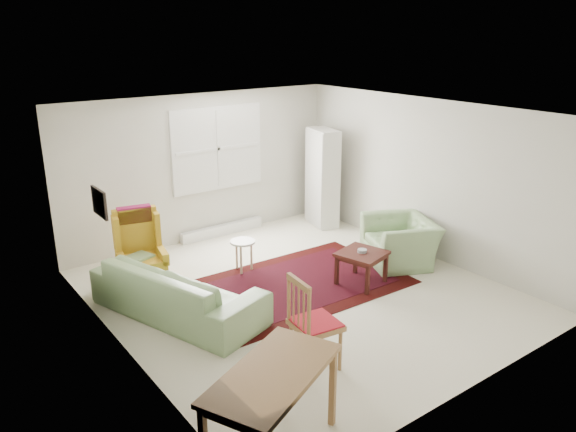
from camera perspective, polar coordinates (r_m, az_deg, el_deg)
room at (r=7.58m, az=0.51°, el=1.33°), size 5.04×5.54×2.51m
rug at (r=8.12m, az=0.86°, el=-6.88°), size 3.12×2.05×0.03m
sofa at (r=7.27m, az=-11.19°, el=-6.43°), size 1.60×2.52×0.95m
armchair at (r=8.88m, az=11.32°, el=-2.11°), size 1.31×1.38×0.85m
wingback_chair at (r=8.15m, az=-14.73°, el=-3.30°), size 0.76×0.79×1.11m
coffee_table at (r=8.12m, az=7.46°, el=-5.25°), size 0.74×0.74×0.49m
stool at (r=8.48m, az=-4.60°, el=-4.05°), size 0.46×0.46×0.50m
cabinet at (r=10.32m, az=3.55°, el=3.90°), size 0.53×0.78×1.79m
desk at (r=5.01m, az=-1.50°, el=-19.47°), size 1.47×1.15×0.83m
desk_chair at (r=6.06m, az=2.84°, el=-10.71°), size 0.53×0.53×1.08m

